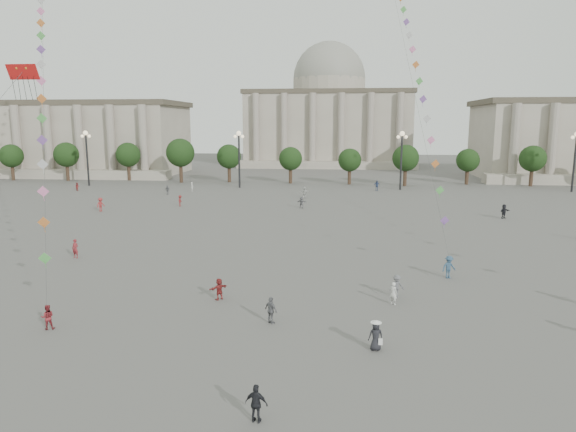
# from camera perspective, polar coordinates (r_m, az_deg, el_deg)

# --- Properties ---
(ground) EXTENTS (360.00, 360.00, 0.00)m
(ground) POSITION_cam_1_polar(r_m,az_deg,el_deg) (28.33, -3.45, -14.88)
(ground) COLOR #4E4C4A
(ground) RESTS_ON ground
(hall_west) EXTENTS (84.00, 26.22, 17.20)m
(hall_west) POSITION_cam_1_polar(r_m,az_deg,el_deg) (143.21, -27.87, 7.64)
(hall_west) COLOR gray
(hall_west) RESTS_ON ground
(hall_central) EXTENTS (48.30, 34.30, 35.50)m
(hall_central) POSITION_cam_1_polar(r_m,az_deg,el_deg) (154.58, 4.52, 11.04)
(hall_central) COLOR gray
(hall_central) RESTS_ON ground
(tree_row) EXTENTS (137.12, 5.12, 8.00)m
(tree_row) POSITION_cam_1_polar(r_m,az_deg,el_deg) (103.59, 3.66, 6.56)
(tree_row) COLOR #34221A
(tree_row) RESTS_ON ground
(lamp_post_far_west) EXTENTS (2.00, 0.90, 10.65)m
(lamp_post_far_west) POSITION_cam_1_polar(r_m,az_deg,el_deg) (107.40, -21.48, 7.06)
(lamp_post_far_west) COLOR #262628
(lamp_post_far_west) RESTS_ON ground
(lamp_post_mid_west) EXTENTS (2.00, 0.90, 10.65)m
(lamp_post_mid_west) POSITION_cam_1_polar(r_m,az_deg,el_deg) (97.34, -5.47, 7.46)
(lamp_post_mid_west) COLOR #262628
(lamp_post_mid_west) RESTS_ON ground
(lamp_post_mid_east) EXTENTS (2.00, 0.90, 10.65)m
(lamp_post_mid_east) POSITION_cam_1_polar(r_m,az_deg,el_deg) (95.99, 12.52, 7.22)
(lamp_post_mid_east) COLOR #262628
(lamp_post_mid_east) RESTS_ON ground
(lamp_post_far_east) EXTENTS (2.00, 0.90, 10.65)m
(lamp_post_far_east) POSITION_cam_1_polar(r_m,az_deg,el_deg) (103.70, 29.32, 6.37)
(lamp_post_far_east) COLOR #262628
(lamp_post_far_east) RESTS_ON ground
(person_crowd_0) EXTENTS (1.15, 0.54, 1.91)m
(person_crowd_0) POSITION_cam_1_polar(r_m,az_deg,el_deg) (94.15, 9.84, 3.35)
(person_crowd_0) COLOR navy
(person_crowd_0) RESTS_ON ground
(person_crowd_2) EXTENTS (1.21, 1.43, 1.92)m
(person_crowd_2) POSITION_cam_1_polar(r_m,az_deg,el_deg) (75.48, -20.10, 1.20)
(person_crowd_2) COLOR maroon
(person_crowd_2) RESTS_ON ground
(person_crowd_4) EXTENTS (1.71, 1.29, 1.80)m
(person_crowd_4) POSITION_cam_1_polar(r_m,az_deg,el_deg) (84.05, 1.85, 2.65)
(person_crowd_4) COLOR beige
(person_crowd_4) RESTS_ON ground
(person_crowd_6) EXTENTS (1.19, 0.88, 1.64)m
(person_crowd_6) POSITION_cam_1_polar(r_m,az_deg,el_deg) (36.94, 11.99, -7.63)
(person_crowd_6) COLOR #5C5C61
(person_crowd_6) RESTS_ON ground
(person_crowd_9) EXTENTS (1.67, 1.47, 1.83)m
(person_crowd_9) POSITION_cam_1_polar(r_m,az_deg,el_deg) (71.30, 22.88, 0.48)
(person_crowd_9) COLOR black
(person_crowd_9) RESTS_ON ground
(person_crowd_10) EXTENTS (0.68, 0.72, 1.66)m
(person_crowd_10) POSITION_cam_1_polar(r_m,az_deg,el_deg) (93.54, -10.61, 3.21)
(person_crowd_10) COLOR silver
(person_crowd_10) RESTS_ON ground
(person_crowd_12) EXTENTS (1.62, 1.00, 1.66)m
(person_crowd_12) POSITION_cam_1_polar(r_m,az_deg,el_deg) (73.78, 1.51, 1.53)
(person_crowd_12) COLOR slate
(person_crowd_12) RESTS_ON ground
(person_crowd_13) EXTENTS (0.67, 0.65, 1.56)m
(person_crowd_13) POSITION_cam_1_polar(r_m,az_deg,el_deg) (35.53, 11.64, -8.42)
(person_crowd_13) COLOR silver
(person_crowd_13) RESTS_ON ground
(person_crowd_16) EXTENTS (0.99, 0.65, 1.57)m
(person_crowd_16) POSITION_cam_1_polar(r_m,az_deg,el_deg) (90.45, -13.26, 2.84)
(person_crowd_16) COLOR slate
(person_crowd_16) RESTS_ON ground
(person_crowd_17) EXTENTS (0.61, 1.06, 1.63)m
(person_crowd_17) POSITION_cam_1_polar(r_m,az_deg,el_deg) (77.07, -11.89, 1.67)
(person_crowd_17) COLOR maroon
(person_crowd_17) RESTS_ON ground
(person_crowd_18) EXTENTS (0.88, 0.80, 1.48)m
(person_crowd_18) POSITION_cam_1_polar(r_m,az_deg,el_deg) (100.35, -22.37, 3.03)
(person_crowd_18) COLOR maroon
(person_crowd_18) RESTS_ON ground
(person_crowd_19) EXTENTS (0.70, 0.53, 1.73)m
(person_crowd_19) POSITION_cam_1_polar(r_m,az_deg,el_deg) (50.29, -22.56, -3.37)
(person_crowd_19) COLOR maroon
(person_crowd_19) RESTS_ON ground
(tourist_1) EXTENTS (1.01, 0.56, 1.64)m
(tourist_1) POSITION_cam_1_polar(r_m,az_deg,el_deg) (22.20, -3.53, -20.08)
(tourist_1) COLOR black
(tourist_1) RESTS_ON ground
(tourist_2) EXTENTS (1.32, 1.31, 1.52)m
(tourist_2) POSITION_cam_1_polar(r_m,az_deg,el_deg) (36.06, -7.65, -8.04)
(tourist_2) COLOR maroon
(tourist_2) RESTS_ON ground
(tourist_3) EXTENTS (1.02, 0.94, 1.68)m
(tourist_3) POSITION_cam_1_polar(r_m,az_deg,el_deg) (31.68, -1.90, -10.42)
(tourist_3) COLOR slate
(tourist_3) RESTS_ON ground
(kite_flyer_0) EXTENTS (0.89, 0.81, 1.50)m
(kite_flyer_0) POSITION_cam_1_polar(r_m,az_deg,el_deg) (33.99, -25.15, -10.13)
(kite_flyer_0) COLOR maroon
(kite_flyer_0) RESTS_ON ground
(kite_flyer_1) EXTENTS (1.34, 1.09, 1.81)m
(kite_flyer_1) POSITION_cam_1_polar(r_m,az_deg,el_deg) (42.40, 17.44, -5.43)
(kite_flyer_1) COLOR #2E4C69
(kite_flyer_1) RESTS_ON ground
(hat_person) EXTENTS (0.87, 0.66, 1.69)m
(hat_person) POSITION_cam_1_polar(r_m,az_deg,el_deg) (28.59, 9.73, -12.91)
(hat_person) COLOR black
(hat_person) RESTS_ON ground
(dragon_kite) EXTENTS (2.45, 8.17, 21.23)m
(dragon_kite) POSITION_cam_1_polar(r_m,az_deg,el_deg) (41.07, -27.47, 12.88)
(dragon_kite) COLOR red
(dragon_kite) RESTS_ON ground
(kite_train_west) EXTENTS (24.91, 44.99, 66.40)m
(kite_train_west) POSITION_cam_1_polar(r_m,az_deg,el_deg) (60.44, -25.74, 20.59)
(kite_train_west) COLOR #3F3F3F
(kite_train_west) RESTS_ON ground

